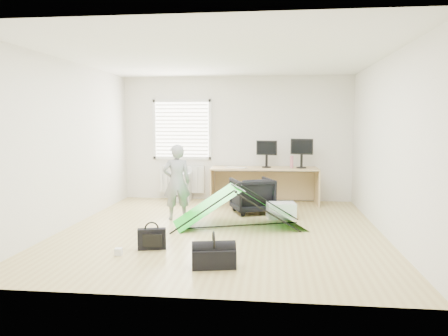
# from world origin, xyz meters

# --- Properties ---
(ground) EXTENTS (5.50, 5.50, 0.00)m
(ground) POSITION_xyz_m (0.00, 0.00, 0.00)
(ground) COLOR tan
(ground) RESTS_ON ground
(back_wall) EXTENTS (5.00, 0.02, 2.70)m
(back_wall) POSITION_xyz_m (0.00, 2.75, 1.35)
(back_wall) COLOR silver
(back_wall) RESTS_ON ground
(window) EXTENTS (1.20, 0.06, 1.20)m
(window) POSITION_xyz_m (-1.20, 2.71, 1.55)
(window) COLOR silver
(window) RESTS_ON back_wall
(radiator) EXTENTS (1.00, 0.12, 0.60)m
(radiator) POSITION_xyz_m (-1.20, 2.67, 0.45)
(radiator) COLOR silver
(radiator) RESTS_ON back_wall
(desk) EXTENTS (2.26, 0.78, 0.76)m
(desk) POSITION_xyz_m (0.63, 2.34, 0.38)
(desk) COLOR tan
(desk) RESTS_ON ground
(filing_cabinet) EXTENTS (0.42, 0.55, 0.62)m
(filing_cabinet) POSITION_xyz_m (-1.16, 2.43, 0.31)
(filing_cabinet) COLOR #A7AAAC
(filing_cabinet) RESTS_ON ground
(monitor_left) EXTENTS (0.45, 0.19, 0.42)m
(monitor_left) POSITION_xyz_m (0.67, 2.37, 0.97)
(monitor_left) COLOR black
(monitor_left) RESTS_ON desk
(monitor_right) EXTENTS (0.47, 0.25, 0.45)m
(monitor_right) POSITION_xyz_m (1.40, 2.36, 0.99)
(monitor_right) COLOR black
(monitor_right) RESTS_ON desk
(keyboard) EXTENTS (0.47, 0.31, 0.02)m
(keyboard) POSITION_xyz_m (0.05, 2.21, 0.77)
(keyboard) COLOR beige
(keyboard) RESTS_ON desk
(thermos) EXTENTS (0.09, 0.09, 0.26)m
(thermos) POSITION_xyz_m (1.20, 2.35, 0.89)
(thermos) COLOR #B46576
(thermos) RESTS_ON desk
(office_chair) EXTENTS (0.93, 0.94, 0.67)m
(office_chair) POSITION_xyz_m (0.43, 1.37, 0.33)
(office_chair) COLOR black
(office_chair) RESTS_ON ground
(person) EXTENTS (0.56, 0.46, 1.33)m
(person) POSITION_xyz_m (-0.87, 0.66, 0.66)
(person) COLOR gray
(person) RESTS_ON ground
(kite) EXTENTS (2.26, 1.56, 0.64)m
(kite) POSITION_xyz_m (0.25, 0.24, 0.32)
(kite) COLOR #11BD1B
(kite) RESTS_ON ground
(storage_crate) EXTENTS (0.55, 0.42, 0.28)m
(storage_crate) POSITION_xyz_m (0.97, 0.97, 0.14)
(storage_crate) COLOR silver
(storage_crate) RESTS_ON ground
(tote_bag) EXTENTS (0.35, 0.20, 0.39)m
(tote_bag) POSITION_xyz_m (-1.16, 2.45, 0.19)
(tote_bag) COLOR teal
(tote_bag) RESTS_ON ground
(laptop_bag) EXTENTS (0.39, 0.21, 0.28)m
(laptop_bag) POSITION_xyz_m (-0.80, -1.18, 0.14)
(laptop_bag) COLOR black
(laptop_bag) RESTS_ON ground
(white_box) EXTENTS (0.11, 0.11, 0.09)m
(white_box) POSITION_xyz_m (-1.16, -1.50, 0.05)
(white_box) COLOR silver
(white_box) RESTS_ON ground
(duffel_bag) EXTENTS (0.56, 0.36, 0.22)m
(duffel_bag) POSITION_xyz_m (0.13, -1.82, 0.11)
(duffel_bag) COLOR black
(duffel_bag) RESTS_ON ground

